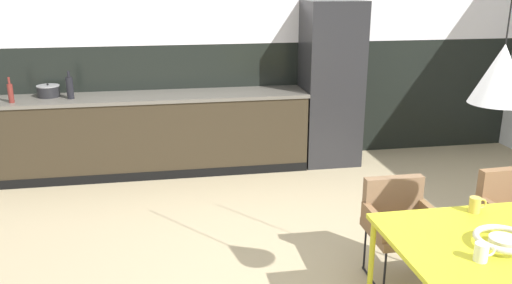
% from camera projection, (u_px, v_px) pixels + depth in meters
% --- Properties ---
extents(back_wall_splashback_dark, '(7.02, 0.12, 1.44)m').
position_uv_depth(back_wall_splashback_dark, '(259.00, 101.00, 6.53)').
color(back_wall_splashback_dark, black).
rests_on(back_wall_splashback_dark, ground).
extents(kitchen_counter, '(3.84, 0.63, 0.92)m').
position_uv_depth(kitchen_counter, '(142.00, 134.00, 6.02)').
color(kitchen_counter, '#2F261A').
rests_on(kitchen_counter, ground).
extents(refrigerator_column, '(0.67, 0.60, 1.95)m').
position_uv_depth(refrigerator_column, '(331.00, 84.00, 6.25)').
color(refrigerator_column, '#232326').
rests_on(refrigerator_column, ground).
extents(armchair_facing_counter, '(0.49, 0.47, 0.76)m').
position_uv_depth(armchair_facing_counter, '(399.00, 217.00, 3.85)').
color(armchair_facing_counter, brown).
rests_on(armchair_facing_counter, ground).
extents(fruit_bowl, '(0.32, 0.32, 0.06)m').
position_uv_depth(fruit_bowl, '(504.00, 240.00, 2.86)').
color(fruit_bowl, silver).
rests_on(fruit_bowl, dining_table).
extents(mug_tall_blue, '(0.12, 0.07, 0.10)m').
position_uv_depth(mug_tall_blue, '(482.00, 252.00, 2.70)').
color(mug_tall_blue, white).
rests_on(mug_tall_blue, dining_table).
extents(mug_wide_latte, '(0.12, 0.07, 0.10)m').
position_uv_depth(mug_wide_latte, '(475.00, 205.00, 3.27)').
color(mug_wide_latte, gold).
rests_on(mug_wide_latte, dining_table).
extents(cooking_pot, '(0.25, 0.25, 0.15)m').
position_uv_depth(cooking_pot, '(48.00, 91.00, 5.80)').
color(cooking_pot, black).
rests_on(cooking_pot, kitchen_counter).
extents(bottle_vinegar_dark, '(0.08, 0.08, 0.31)m').
position_uv_depth(bottle_vinegar_dark, '(70.00, 87.00, 5.69)').
color(bottle_vinegar_dark, black).
rests_on(bottle_vinegar_dark, kitchen_counter).
extents(bottle_wine_green, '(0.06, 0.06, 0.28)m').
position_uv_depth(bottle_wine_green, '(11.00, 93.00, 5.50)').
color(bottle_wine_green, maroon).
rests_on(bottle_wine_green, kitchen_counter).
extents(pendant_lamp_over_table_near, '(0.30, 0.30, 1.29)m').
position_uv_depth(pendant_lamp_over_table_near, '(501.00, 74.00, 2.68)').
color(pendant_lamp_over_table_near, black).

